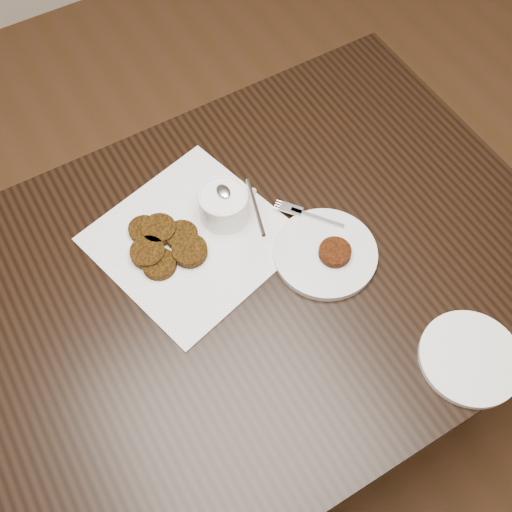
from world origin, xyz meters
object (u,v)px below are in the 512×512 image
at_px(napkin, 192,239).
at_px(plate_empty, 470,358).
at_px(table, 229,358).
at_px(sauce_ramekin, 223,195).
at_px(plate_with_patty, 326,251).

relative_size(napkin, plate_empty, 1.86).
distance_m(table, sauce_ramekin, 0.48).
xyz_separation_m(napkin, sauce_ramekin, (0.08, 0.02, 0.07)).
bearing_deg(napkin, plate_with_patty, -38.23).
bearing_deg(plate_empty, sauce_ramekin, 114.71).
height_order(sauce_ramekin, plate_with_patty, sauce_ramekin).
height_order(napkin, plate_empty, plate_empty).
xyz_separation_m(napkin, plate_empty, (0.31, -0.47, 0.00)).
xyz_separation_m(table, sauce_ramekin, (0.08, 0.14, 0.45)).
distance_m(table, napkin, 0.40).
bearing_deg(plate_with_patty, sauce_ramekin, 124.57).
distance_m(table, plate_with_patty, 0.44).
distance_m(sauce_ramekin, plate_empty, 0.54).
bearing_deg(napkin, plate_empty, -56.88).
xyz_separation_m(table, plate_with_patty, (0.21, -0.04, 0.39)).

